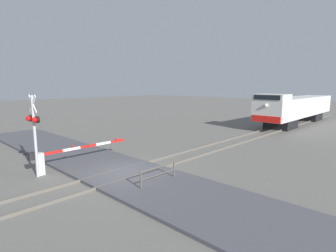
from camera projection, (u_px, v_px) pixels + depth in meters
The scene contains 8 objects.
ground_plane at pixel (125, 175), 14.21m from camera, with size 160.00×160.00×0.00m, color #605E59.
rail_track_left at pixel (117, 171), 14.69m from camera, with size 0.08×80.00×0.15m, color #59544C.
rail_track_right at pixel (134, 177), 13.70m from camera, with size 0.08×80.00×0.15m, color #59544C.
road_surface at pixel (125, 174), 14.20m from camera, with size 36.00×4.42×0.15m, color #47474C.
locomotive at pixel (296, 108), 32.37m from camera, with size 3.10×18.01×3.82m.
crossing_signal at pixel (34, 126), 13.49m from camera, with size 1.18×0.33×4.27m.
crossing_gate at pixel (54, 157), 14.66m from camera, with size 0.36×6.01×1.30m.
guard_railing at pixel (158, 173), 12.66m from camera, with size 0.08×2.27×0.95m.
Camera 1 is at (11.09, -8.26, 4.75)m, focal length 28.51 mm.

